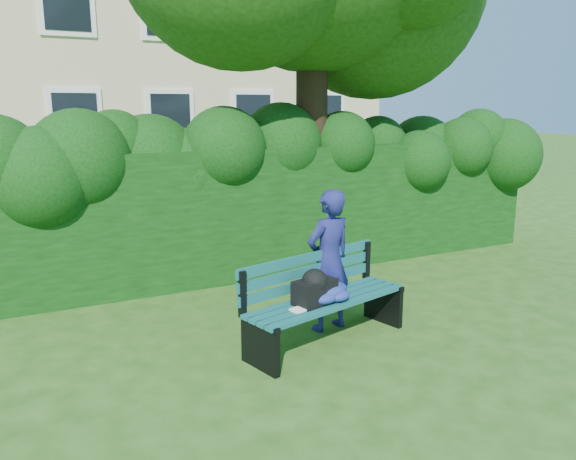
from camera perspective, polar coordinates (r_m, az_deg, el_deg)
name	(u,v)px	position (r m, az deg, el deg)	size (l,w,h in m)	color
ground	(312,324)	(6.30, 2.49, -9.53)	(80.00, 80.00, 0.00)	#234D15
hedge	(237,212)	(7.97, -5.18, 1.87)	(10.00, 1.00, 1.80)	black
park_bench	(322,296)	(5.67, 3.50, -6.72)	(1.91, 0.99, 0.89)	#0E4649
man_reading	(329,261)	(5.96, 4.18, -3.12)	(0.56, 0.36, 1.52)	navy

